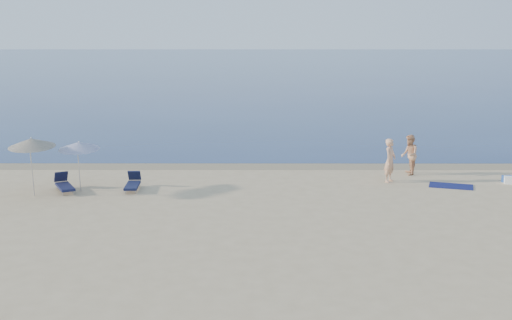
{
  "coord_description": "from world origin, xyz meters",
  "views": [
    {
      "loc": [
        -2.92,
        -9.6,
        6.31
      ],
      "look_at": [
        -2.99,
        16.0,
        1.0
      ],
      "focal_mm": 45.0,
      "sensor_mm": 36.0,
      "label": 1
    }
  ],
  "objects_px": {
    "blue_cooler": "(507,179)",
    "umbrella_near": "(79,146)",
    "person_left": "(390,160)",
    "person_right": "(409,155)"
  },
  "relations": [
    {
      "from": "person_left",
      "to": "person_right",
      "type": "distance_m",
      "value": 1.75
    },
    {
      "from": "person_left",
      "to": "blue_cooler",
      "type": "height_order",
      "value": "person_left"
    },
    {
      "from": "umbrella_near",
      "to": "blue_cooler",
      "type": "bearing_deg",
      "value": 2.21
    },
    {
      "from": "blue_cooler",
      "to": "umbrella_near",
      "type": "xyz_separation_m",
      "value": [
        -17.34,
        -1.34,
        1.65
      ]
    },
    {
      "from": "person_right",
      "to": "umbrella_near",
      "type": "bearing_deg",
      "value": -73.42
    },
    {
      "from": "person_left",
      "to": "blue_cooler",
      "type": "distance_m",
      "value": 4.94
    },
    {
      "from": "person_left",
      "to": "umbrella_near",
      "type": "distance_m",
      "value": 12.57
    },
    {
      "from": "person_left",
      "to": "umbrella_near",
      "type": "xyz_separation_m",
      "value": [
        -12.46,
        -1.45,
        0.88
      ]
    },
    {
      "from": "person_left",
      "to": "person_right",
      "type": "height_order",
      "value": "person_left"
    },
    {
      "from": "umbrella_near",
      "to": "person_left",
      "type": "bearing_deg",
      "value": 4.43
    }
  ]
}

